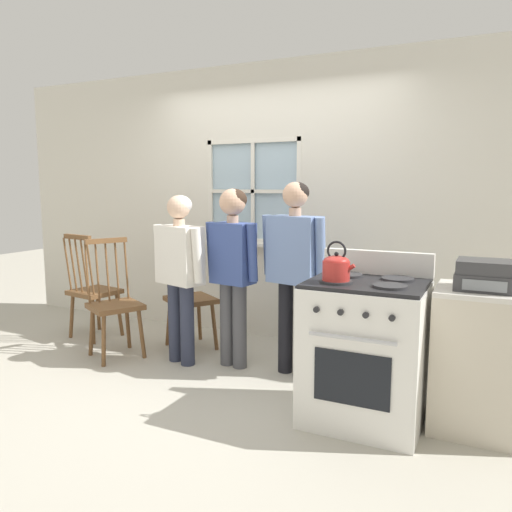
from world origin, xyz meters
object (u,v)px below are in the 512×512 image
at_px(chair_by_window, 114,305).
at_px(person_elderly_left, 180,263).
at_px(stove, 365,350).
at_px(person_teen_center, 233,259).
at_px(stereo, 485,275).
at_px(chair_near_wall, 93,292).
at_px(chair_center_cluster, 188,299).
at_px(potted_plant, 232,235).
at_px(side_counter, 480,360).
at_px(person_adult_right, 295,260).
at_px(kettle, 336,267).

distance_m(chair_by_window, person_elderly_left, 0.75).
height_order(person_elderly_left, stove, person_elderly_left).
bearing_deg(person_teen_center, chair_by_window, -158.57).
xyz_separation_m(stove, stereo, (0.67, 0.16, 0.51)).
xyz_separation_m(chair_near_wall, person_teen_center, (1.66, -0.10, 0.45)).
xyz_separation_m(person_teen_center, stereo, (1.91, -0.35, 0.07)).
height_order(chair_center_cluster, person_teen_center, person_teen_center).
bearing_deg(chair_by_window, potted_plant, -1.91).
relative_size(person_teen_center, side_counter, 1.67).
bearing_deg(person_adult_right, potted_plant, 153.53).
relative_size(chair_center_cluster, side_counter, 1.17).
distance_m(kettle, stereo, 0.89).
distance_m(chair_by_window, person_teen_center, 1.19).
bearing_deg(chair_near_wall, potted_plant, -139.93).
bearing_deg(chair_near_wall, person_teen_center, -174.14).
xyz_separation_m(person_teen_center, stove, (1.24, -0.51, -0.45)).
relative_size(chair_by_window, stereo, 3.11).
bearing_deg(chair_by_window, side_counter, -63.08).
xyz_separation_m(chair_center_cluster, person_adult_right, (1.13, -0.19, 0.47)).
bearing_deg(potted_plant, person_teen_center, -61.40).
bearing_deg(chair_by_window, stereo, -63.48).
distance_m(chair_near_wall, person_teen_center, 1.72).
bearing_deg(stereo, kettle, -160.75).
height_order(person_teen_center, stove, person_teen_center).
relative_size(person_adult_right, side_counter, 1.73).
bearing_deg(person_adult_right, side_counter, -3.28).
bearing_deg(person_elderly_left, chair_by_window, -152.86).
xyz_separation_m(stove, side_counter, (0.67, 0.18, -0.02)).
distance_m(chair_near_wall, side_counter, 3.59).
xyz_separation_m(chair_near_wall, potted_plant, (1.21, 0.72, 0.56)).
height_order(stove, kettle, kettle).
relative_size(person_adult_right, stereo, 4.57).
xyz_separation_m(stove, kettle, (-0.16, -0.13, 0.55)).
xyz_separation_m(chair_center_cluster, person_teen_center, (0.60, -0.23, 0.45)).
height_order(person_teen_center, kettle, person_teen_center).
distance_m(potted_plant, side_counter, 2.68).
xyz_separation_m(chair_near_wall, person_adult_right, (2.19, -0.05, 0.47)).
relative_size(potted_plant, side_counter, 0.29).
height_order(chair_near_wall, person_teen_center, person_teen_center).
distance_m(person_elderly_left, person_teen_center, 0.46).
bearing_deg(person_adult_right, chair_by_window, -157.77).
bearing_deg(stove, chair_by_window, 173.49).
height_order(person_elderly_left, person_teen_center, person_teen_center).
relative_size(chair_center_cluster, person_teen_center, 0.70).
xyz_separation_m(person_elderly_left, stove, (1.68, -0.38, -0.40)).
distance_m(person_adult_right, kettle, 0.88).
height_order(chair_near_wall, person_adult_right, person_adult_right).
height_order(chair_by_window, kettle, kettle).
bearing_deg(chair_center_cluster, stereo, -159.45).
relative_size(person_teen_center, person_adult_right, 0.97).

